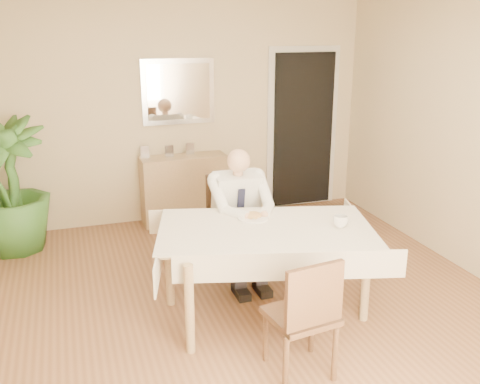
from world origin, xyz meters
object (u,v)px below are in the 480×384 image
object	(u,v)px
coffee_mug	(341,221)
sideboard	(184,189)
chair_near	(306,312)
seated_man	(242,211)
dining_table	(266,238)
chair_far	(232,217)
potted_palm	(10,186)

from	to	relation	value
coffee_mug	sideboard	xyz separation A→B (m)	(-0.72, 2.51, -0.39)
chair_near	seated_man	bearing A→B (deg)	79.96
dining_table	chair_far	world-z (taller)	chair_far
chair_far	sideboard	size ratio (longest dim) A/B	0.93
sideboard	chair_far	bearing A→B (deg)	-85.72
coffee_mug	sideboard	size ratio (longest dim) A/B	0.12
chair_far	potted_palm	xyz separation A→B (m)	(-2.04, 1.17, 0.17)
chair_far	dining_table	bearing A→B (deg)	-88.79
dining_table	chair_near	xyz separation A→B (m)	(-0.06, -0.89, -0.17)
coffee_mug	sideboard	bearing A→B (deg)	106.05
chair_far	coffee_mug	world-z (taller)	chair_far
dining_table	seated_man	world-z (taller)	seated_man
dining_table	seated_man	bearing A→B (deg)	104.93
coffee_mug	potted_palm	xyz separation A→B (m)	(-2.62, 2.22, -0.10)
dining_table	chair_far	xyz separation A→B (m)	(-0.00, 0.89, -0.14)
sideboard	potted_palm	world-z (taller)	potted_palm
potted_palm	sideboard	bearing A→B (deg)	8.69
coffee_mug	chair_near	bearing A→B (deg)	-130.95
seated_man	dining_table	bearing A→B (deg)	-90.00
chair_far	sideboard	bearing A→B (deg)	97.06
chair_near	coffee_mug	size ratio (longest dim) A/B	7.42
dining_table	seated_man	xyz separation A→B (m)	(0.00, 0.59, 0.02)
chair_far	chair_near	distance (m)	1.78
dining_table	chair_near	size ratio (longest dim) A/B	2.24
chair_near	sideboard	world-z (taller)	chair_near
seated_man	sideboard	xyz separation A→B (m)	(-0.15, 1.75, -0.29)
chair_near	coffee_mug	distance (m)	1.01
chair_near	potted_palm	xyz separation A→B (m)	(-1.99, 2.95, 0.21)
chair_far	seated_man	size ratio (longest dim) A/B	0.76
sideboard	potted_palm	size ratio (longest dim) A/B	0.72
coffee_mug	potted_palm	bearing A→B (deg)	139.66
dining_table	sideboard	xyz separation A→B (m)	(-0.15, 2.34, -0.26)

